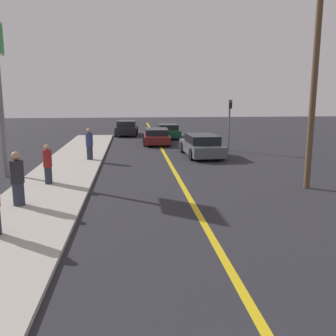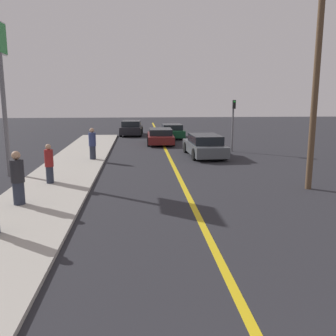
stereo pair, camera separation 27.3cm
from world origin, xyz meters
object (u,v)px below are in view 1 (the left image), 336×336
at_px(car_far_distant, 167,131).
at_px(car_parked_left_lot, 127,128).
at_px(pedestrian_by_sign, 89,144).
at_px(pedestrian_mid_group, 17,179).
at_px(pedestrian_far_standing, 48,164).
at_px(car_ahead_center, 156,136).
at_px(utility_pole, 313,95).
at_px(car_near_right_lane, 201,146).
at_px(traffic_light, 229,119).

height_order(car_far_distant, car_parked_left_lot, car_parked_left_lot).
xyz_separation_m(car_far_distant, pedestrian_by_sign, (-5.39, -10.92, 0.40)).
xyz_separation_m(pedestrian_mid_group, pedestrian_far_standing, (0.32, 2.98, -0.07)).
distance_m(car_parked_left_lot, pedestrian_far_standing, 19.41).
xyz_separation_m(car_ahead_center, utility_pole, (5.07, -14.09, 3.07)).
xyz_separation_m(car_far_distant, pedestrian_far_standing, (-6.44, -16.63, 0.33)).
xyz_separation_m(car_near_right_lane, car_far_distant, (-1.14, 9.69, -0.06)).
bearing_deg(car_ahead_center, pedestrian_by_sign, -119.65).
relative_size(car_parked_left_lot, pedestrian_mid_group, 2.28).
bearing_deg(traffic_light, car_ahead_center, 136.72).
bearing_deg(pedestrian_mid_group, traffic_light, 49.14).
distance_m(car_ahead_center, car_far_distant, 3.99).
bearing_deg(pedestrian_by_sign, utility_pole, -36.98).
relative_size(car_far_distant, pedestrian_by_sign, 2.23).
distance_m(pedestrian_mid_group, traffic_light, 15.37).
bearing_deg(pedestrian_by_sign, car_near_right_lane, 10.71).
bearing_deg(car_far_distant, traffic_light, -69.45).
distance_m(car_near_right_lane, pedestrian_by_sign, 6.66).
bearing_deg(car_parked_left_lot, pedestrian_far_standing, -95.79).
bearing_deg(pedestrian_far_standing, car_far_distant, 68.81).
xyz_separation_m(car_parked_left_lot, pedestrian_by_sign, (-1.90, -13.48, 0.33)).
relative_size(car_near_right_lane, pedestrian_mid_group, 2.67).
height_order(car_near_right_lane, car_far_distant, car_near_right_lane).
relative_size(pedestrian_mid_group, pedestrian_far_standing, 1.10).
distance_m(car_near_right_lane, car_ahead_center, 6.33).
bearing_deg(pedestrian_by_sign, pedestrian_far_standing, -100.43).
xyz_separation_m(traffic_light, utility_pole, (0.61, -9.89, 1.56)).
relative_size(car_near_right_lane, utility_pole, 0.65).
bearing_deg(traffic_light, pedestrian_by_sign, -161.41).
distance_m(car_near_right_lane, car_parked_left_lot, 13.09).
height_order(car_parked_left_lot, traffic_light, traffic_light).
relative_size(car_near_right_lane, pedestrian_by_sign, 2.72).
bearing_deg(car_parked_left_lot, pedestrian_mid_group, -95.44).
distance_m(car_ahead_center, pedestrian_far_standing, 13.85).
relative_size(car_parked_left_lot, pedestrian_far_standing, 2.52).
height_order(pedestrian_by_sign, traffic_light, traffic_light).
bearing_deg(pedestrian_by_sign, traffic_light, 18.59).
relative_size(pedestrian_far_standing, pedestrian_by_sign, 0.92).
bearing_deg(car_ahead_center, utility_pole, -69.35).
bearing_deg(pedestrian_mid_group, pedestrian_by_sign, 81.04).
bearing_deg(pedestrian_by_sign, car_ahead_center, 59.50).
relative_size(pedestrian_mid_group, utility_pole, 0.24).
relative_size(car_far_distant, pedestrian_mid_group, 2.19).
xyz_separation_m(car_far_distant, car_parked_left_lot, (-3.49, 2.56, 0.06)).
relative_size(car_ahead_center, car_parked_left_lot, 1.08).
height_order(car_far_distant, pedestrian_mid_group, pedestrian_mid_group).
relative_size(car_near_right_lane, car_far_distant, 1.22).
bearing_deg(car_parked_left_lot, car_far_distant, -33.26).
height_order(car_near_right_lane, pedestrian_by_sign, pedestrian_by_sign).
height_order(pedestrian_far_standing, pedestrian_by_sign, pedestrian_by_sign).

